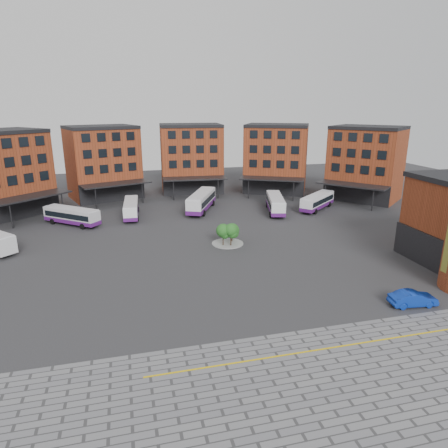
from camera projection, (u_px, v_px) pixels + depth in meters
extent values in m
plane|color=#28282B|center=(238.00, 281.00, 43.95)|extent=(160.00, 160.00, 0.00)
cube|color=slate|center=(370.00, 428.00, 23.98)|extent=(50.00, 22.00, 0.02)
cube|color=gold|center=(311.00, 351.00, 31.41)|extent=(26.00, 0.15, 0.02)
cube|color=brown|center=(4.00, 175.00, 68.86)|extent=(16.35, 16.13, 14.00)
cube|color=black|center=(24.00, 207.00, 67.71)|extent=(10.00, 9.07, 4.00)
cube|color=black|center=(18.00, 164.00, 65.53)|extent=(8.60, 7.77, 8.00)
cube|color=black|center=(30.00, 197.00, 65.88)|extent=(12.61, 11.97, 0.25)
cylinder|color=black|center=(11.00, 216.00, 61.88)|extent=(0.20, 0.20, 4.00)
cylinder|color=black|center=(63.00, 204.00, 69.12)|extent=(0.20, 0.20, 4.00)
cube|color=brown|center=(103.00, 164.00, 81.47)|extent=(15.55, 13.69, 14.00)
cube|color=black|center=(113.00, 192.00, 79.02)|extent=(12.45, 4.71, 4.00)
cube|color=black|center=(100.00, 127.00, 79.37)|extent=(15.65, 13.97, 0.60)
cube|color=black|center=(110.00, 155.00, 76.79)|extent=(10.87, 3.87, 8.00)
cube|color=black|center=(116.00, 184.00, 76.56)|extent=(13.72, 8.39, 0.25)
cylinder|color=black|center=(96.00, 199.00, 73.31)|extent=(0.20, 0.20, 4.00)
cylinder|color=black|center=(143.00, 193.00, 78.08)|extent=(0.20, 0.20, 4.00)
cube|color=brown|center=(191.00, 159.00, 88.09)|extent=(13.67, 10.88, 14.00)
cube|color=black|center=(194.00, 186.00, 84.96)|extent=(13.00, 1.41, 4.00)
cube|color=black|center=(190.00, 125.00, 85.99)|extent=(13.69, 11.18, 0.60)
cube|color=black|center=(193.00, 152.00, 82.69)|extent=(11.42, 0.95, 8.00)
cube|color=black|center=(195.00, 178.00, 82.17)|extent=(13.28, 5.30, 0.25)
cylinder|color=black|center=(174.00, 190.00, 80.28)|extent=(0.20, 0.20, 4.00)
cylinder|color=black|center=(218.00, 189.00, 81.81)|extent=(0.20, 0.20, 4.00)
cube|color=brown|center=(276.00, 159.00, 87.66)|extent=(16.12, 14.81, 14.00)
cube|color=black|center=(273.00, 186.00, 84.58)|extent=(11.81, 6.35, 4.00)
cube|color=black|center=(277.00, 125.00, 85.56)|extent=(16.26, 15.08, 0.60)
cube|color=black|center=(274.00, 152.00, 82.32)|extent=(10.26, 5.33, 8.00)
cube|color=black|center=(272.00, 179.00, 81.81)|extent=(13.58, 9.82, 0.25)
cylinder|color=black|center=(249.00, 189.00, 81.67)|extent=(0.20, 0.20, 4.00)
cylinder|color=black|center=(293.00, 191.00, 79.73)|extent=(0.20, 0.20, 4.00)
cube|color=brown|center=(366.00, 165.00, 80.26)|extent=(16.02, 16.39, 14.00)
cube|color=black|center=(355.00, 193.00, 77.94)|extent=(8.74, 10.28, 4.00)
cube|color=black|center=(369.00, 127.00, 78.16)|extent=(16.25, 16.58, 0.60)
cube|color=black|center=(359.00, 156.00, 75.71)|extent=(7.47, 8.86, 8.00)
cube|color=black|center=(352.00, 185.00, 75.54)|extent=(11.73, 12.79, 0.25)
cylinder|color=black|center=(325.00, 194.00, 77.27)|extent=(0.20, 0.20, 4.00)
cylinder|color=black|center=(373.00, 200.00, 72.17)|extent=(0.20, 0.20, 4.00)
cube|color=black|center=(430.00, 252.00, 46.87)|extent=(0.40, 12.00, 4.00)
cylinder|color=gray|center=(228.00, 243.00, 55.54)|extent=(4.40, 4.40, 0.12)
cylinder|color=#332114|center=(223.00, 240.00, 54.59)|extent=(0.14, 0.14, 1.56)
sphere|color=#26561C|center=(223.00, 231.00, 54.18)|extent=(1.89, 1.89, 1.89)
sphere|color=#26561C|center=(225.00, 234.00, 54.22)|extent=(1.32, 1.32, 1.32)
cylinder|color=#332114|center=(232.00, 238.00, 56.13)|extent=(0.14, 0.14, 1.22)
sphere|color=#26561C|center=(232.00, 230.00, 55.81)|extent=(2.03, 2.03, 2.03)
sphere|color=#26561C|center=(234.00, 233.00, 55.82)|extent=(1.42, 1.42, 1.42)
cylinder|color=#332114|center=(231.00, 240.00, 54.44)|extent=(0.14, 0.14, 1.65)
sphere|color=#26561C|center=(231.00, 230.00, 54.01)|extent=(1.80, 1.80, 1.80)
sphere|color=#26561C|center=(233.00, 234.00, 54.06)|extent=(1.26, 1.26, 1.26)
cylinder|color=black|center=(11.00, 250.00, 51.97)|extent=(0.82, 0.86, 0.91)
cube|color=silver|center=(72.00, 215.00, 63.83)|extent=(9.16, 8.11, 2.23)
cube|color=black|center=(72.00, 214.00, 63.79)|extent=(8.58, 7.65, 0.86)
cube|color=silver|center=(71.00, 208.00, 63.50)|extent=(8.80, 7.78, 0.11)
cube|color=black|center=(49.00, 211.00, 65.78)|extent=(1.32, 1.57, 1.00)
cube|color=#52176B|center=(72.00, 220.00, 64.06)|extent=(9.22, 8.16, 0.64)
cylinder|color=black|center=(52.00, 222.00, 64.49)|extent=(0.87, 0.79, 0.91)
cylinder|color=black|center=(63.00, 218.00, 66.46)|extent=(0.87, 0.79, 0.91)
cylinder|color=black|center=(82.00, 227.00, 61.87)|extent=(0.87, 0.79, 0.91)
cylinder|color=black|center=(93.00, 223.00, 63.84)|extent=(0.87, 0.79, 0.91)
cube|color=white|center=(131.00, 208.00, 68.54)|extent=(2.77, 9.94, 2.19)
cube|color=black|center=(131.00, 207.00, 68.49)|extent=(2.79, 9.16, 0.85)
cube|color=silver|center=(131.00, 201.00, 68.21)|extent=(2.66, 9.54, 0.11)
cube|color=black|center=(132.00, 200.00, 73.01)|extent=(1.90, 0.22, 0.98)
cube|color=#52176B|center=(131.00, 212.00, 68.76)|extent=(2.82, 9.98, 0.63)
cylinder|color=black|center=(126.00, 210.00, 71.62)|extent=(0.32, 0.91, 0.89)
cylinder|color=black|center=(138.00, 209.00, 72.03)|extent=(0.32, 0.91, 0.89)
cylinder|color=black|center=(124.00, 219.00, 65.71)|extent=(0.32, 0.91, 0.89)
cylinder|color=black|center=(138.00, 219.00, 66.11)|extent=(0.32, 0.91, 0.89)
cube|color=silver|center=(201.00, 200.00, 72.49)|extent=(7.37, 11.79, 2.62)
cube|color=black|center=(201.00, 199.00, 72.44)|extent=(7.03, 10.97, 1.02)
cube|color=silver|center=(201.00, 193.00, 72.10)|extent=(7.07, 11.32, 0.13)
cube|color=black|center=(209.00, 192.00, 77.86)|extent=(2.11, 1.06, 1.18)
cube|color=#52176B|center=(202.00, 205.00, 72.76)|extent=(7.42, 11.85, 0.75)
cylinder|color=black|center=(199.00, 203.00, 76.67)|extent=(0.74, 1.10, 1.07)
cylinder|color=black|center=(213.00, 203.00, 76.19)|extent=(0.74, 1.10, 1.07)
cylinder|color=black|center=(189.00, 213.00, 69.58)|extent=(0.74, 1.10, 1.07)
cylinder|color=black|center=(204.00, 213.00, 69.11)|extent=(0.74, 1.10, 1.07)
cube|color=white|center=(275.00, 203.00, 71.43)|extent=(5.09, 10.83, 2.35)
cube|color=black|center=(275.00, 202.00, 71.38)|extent=(4.92, 10.03, 0.91)
cube|color=silver|center=(276.00, 196.00, 71.08)|extent=(4.88, 10.39, 0.12)
cube|color=black|center=(273.00, 195.00, 76.33)|extent=(2.00, 0.65, 1.06)
cube|color=#52176B|center=(275.00, 207.00, 71.67)|extent=(5.14, 10.88, 0.67)
cylinder|color=black|center=(267.00, 205.00, 75.04)|extent=(0.53, 1.00, 0.96)
cylinder|color=black|center=(280.00, 205.00, 75.00)|extent=(0.53, 1.00, 0.96)
cylinder|color=black|center=(270.00, 214.00, 68.56)|extent=(0.53, 1.00, 0.96)
cylinder|color=black|center=(284.00, 215.00, 68.52)|extent=(0.53, 1.00, 0.96)
cube|color=white|center=(317.00, 201.00, 73.28)|extent=(9.23, 8.27, 2.25)
cube|color=black|center=(317.00, 200.00, 73.23)|extent=(8.65, 7.79, 0.87)
cube|color=silver|center=(318.00, 195.00, 72.94)|extent=(8.86, 7.93, 0.11)
cube|color=black|center=(328.00, 195.00, 77.07)|extent=(1.35, 1.57, 1.01)
cube|color=#52176B|center=(317.00, 205.00, 73.51)|extent=(9.29, 8.32, 0.64)
cylinder|color=black|center=(318.00, 203.00, 76.78)|extent=(0.88, 0.80, 0.92)
cylinder|color=black|center=(330.00, 204.00, 75.49)|extent=(0.88, 0.80, 0.92)
cylinder|color=black|center=(304.00, 210.00, 71.75)|extent=(0.88, 0.80, 0.92)
cylinder|color=black|center=(316.00, 212.00, 70.46)|extent=(0.88, 0.80, 0.92)
imported|color=#0C2D9E|center=(413.00, 299.00, 38.34)|extent=(4.68, 2.07, 1.49)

